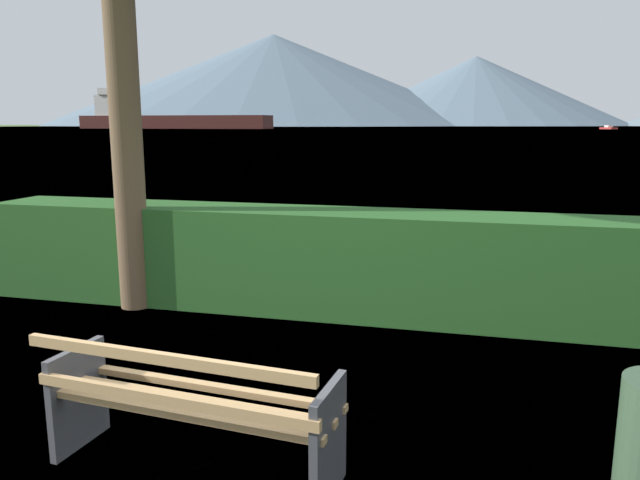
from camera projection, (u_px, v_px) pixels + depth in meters
name	position (u px, v px, depth m)	size (l,w,h in m)	color
ground_plane	(198.00, 467.00, 3.75)	(1400.00, 1400.00, 0.00)	#4C6B33
water_surface	(472.00, 128.00, 295.55)	(620.00, 620.00, 0.00)	#6B8EA3
park_bench	(189.00, 407.00, 3.62)	(1.86, 0.73, 0.87)	tan
hedge_row	(324.00, 261.00, 6.79)	(8.08, 0.85, 1.15)	#285B23
cargo_ship_large	(160.00, 117.00, 246.40)	(80.97, 13.29, 16.20)	#471E19
fishing_boat_near	(608.00, 128.00, 219.58)	(4.95, 8.49, 1.44)	#B2332D
distant_hills	(417.00, 85.00, 562.36)	(878.92, 432.24, 87.30)	slate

